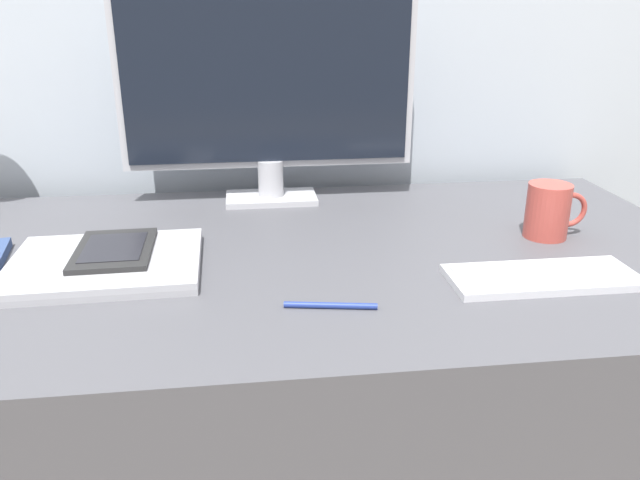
# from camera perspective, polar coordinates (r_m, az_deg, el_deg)

# --- Properties ---
(desk) EXTENTS (1.54, 0.79, 0.75)m
(desk) POSITION_cam_1_polar(r_m,az_deg,el_deg) (1.27, -3.23, -16.90)
(desk) COLOR #4C4C51
(desk) RESTS_ON ground_plane
(monitor) EXTENTS (0.61, 0.11, 0.47)m
(monitor) POSITION_cam_1_polar(r_m,az_deg,el_deg) (1.32, -4.73, 14.19)
(monitor) COLOR #B7B7BC
(monitor) RESTS_ON desk
(keyboard) EXTENTS (0.29, 0.11, 0.01)m
(keyboard) POSITION_cam_1_polar(r_m,az_deg,el_deg) (1.03, 19.70, -3.20)
(keyboard) COLOR silver
(keyboard) RESTS_ON desk
(laptop) EXTENTS (0.31, 0.25, 0.02)m
(laptop) POSITION_cam_1_polar(r_m,az_deg,el_deg) (1.06, -18.99, -2.09)
(laptop) COLOR #A3A3A8
(laptop) RESTS_ON desk
(ereader) EXTENTS (0.13, 0.18, 0.01)m
(ereader) POSITION_cam_1_polar(r_m,az_deg,el_deg) (1.08, -18.30, -0.85)
(ereader) COLOR black
(ereader) RESTS_ON laptop
(coffee_mug) EXTENTS (0.12, 0.08, 0.10)m
(coffee_mug) POSITION_cam_1_polar(r_m,az_deg,el_deg) (1.21, 20.21, 2.53)
(coffee_mug) COLOR #B7473D
(coffee_mug) RESTS_ON desk
(pen) EXTENTS (0.13, 0.03, 0.01)m
(pen) POSITION_cam_1_polar(r_m,az_deg,el_deg) (0.88, 0.97, -6.00)
(pen) COLOR navy
(pen) RESTS_ON desk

